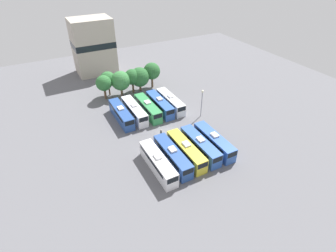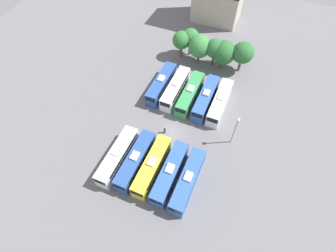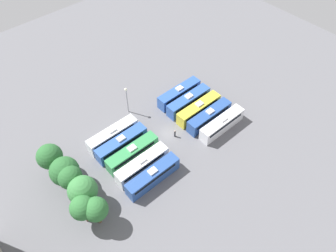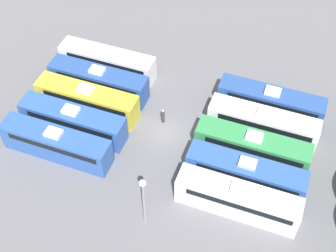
# 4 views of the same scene
# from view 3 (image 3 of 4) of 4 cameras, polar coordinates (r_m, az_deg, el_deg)

# --- Properties ---
(ground_plane) EXTENTS (118.85, 118.85, 0.00)m
(ground_plane) POSITION_cam_3_polar(r_m,az_deg,el_deg) (68.00, -0.07, -1.51)
(ground_plane) COLOR slate
(bus_0) EXTENTS (2.44, 11.12, 3.37)m
(bus_0) POSITION_cam_3_polar(r_m,az_deg,el_deg) (68.66, 9.36, 0.39)
(bus_0) COLOR silver
(bus_0) RESTS_ON ground_plane
(bus_1) EXTENTS (2.44, 11.12, 3.37)m
(bus_1) POSITION_cam_3_polar(r_m,az_deg,el_deg) (69.69, 7.18, 1.68)
(bus_1) COLOR #284C93
(bus_1) RESTS_ON ground_plane
(bus_2) EXTENTS (2.44, 11.12, 3.37)m
(bus_2) POSITION_cam_3_polar(r_m,az_deg,el_deg) (70.95, 5.36, 2.98)
(bus_2) COLOR gold
(bus_2) RESTS_ON ground_plane
(bus_3) EXTENTS (2.44, 11.12, 3.37)m
(bus_3) POSITION_cam_3_polar(r_m,az_deg,el_deg) (72.45, 3.58, 4.34)
(bus_3) COLOR #2D56A8
(bus_3) RESTS_ON ground_plane
(bus_4) EXTENTS (2.44, 11.12, 3.37)m
(bus_4) POSITION_cam_3_polar(r_m,az_deg,el_deg) (74.14, 1.94, 5.69)
(bus_4) COLOR #2D56A8
(bus_4) RESTS_ON ground_plane
(bus_5) EXTENTS (2.44, 11.12, 3.37)m
(bus_5) POSITION_cam_3_polar(r_m,az_deg,el_deg) (60.21, -2.70, -8.67)
(bus_5) COLOR #284C93
(bus_5) RESTS_ON ground_plane
(bus_6) EXTENTS (2.44, 11.12, 3.37)m
(bus_6) POSITION_cam_3_polar(r_m,az_deg,el_deg) (61.68, -4.55, -6.72)
(bus_6) COLOR white
(bus_6) RESTS_ON ground_plane
(bus_7) EXTENTS (2.44, 11.12, 3.37)m
(bus_7) POSITION_cam_3_polar(r_m,az_deg,el_deg) (63.41, -6.23, -4.69)
(bus_7) COLOR #338C4C
(bus_7) RESTS_ON ground_plane
(bus_8) EXTENTS (2.44, 11.12, 3.37)m
(bus_8) POSITION_cam_3_polar(r_m,az_deg,el_deg) (65.10, -8.09, -3.02)
(bus_8) COLOR #2D56A8
(bus_8) RESTS_ON ground_plane
(bus_9) EXTENTS (2.44, 11.12, 3.37)m
(bus_9) POSITION_cam_3_polar(r_m,az_deg,el_deg) (66.77, -9.61, -1.51)
(bus_9) COLOR silver
(bus_9) RESTS_ON ground_plane
(worker_person) EXTENTS (0.36, 0.36, 1.80)m
(worker_person) POSITION_cam_3_polar(r_m,az_deg,el_deg) (67.07, 1.20, -1.36)
(worker_person) COLOR #333338
(worker_person) RESTS_ON ground_plane
(light_pole) EXTENTS (0.60, 0.60, 6.91)m
(light_pole) POSITION_cam_3_polar(r_m,az_deg,el_deg) (69.56, -7.23, 5.22)
(light_pole) COLOR gray
(light_pole) RESTS_ON ground_plane
(tree_0) EXTENTS (4.08, 4.08, 6.55)m
(tree_0) POSITION_cam_3_polar(r_m,az_deg,el_deg) (54.95, -12.45, -14.01)
(tree_0) COLOR brown
(tree_0) RESTS_ON ground_plane
(tree_1) EXTENTS (4.11, 4.11, 6.71)m
(tree_1) POSITION_cam_3_polar(r_m,az_deg,el_deg) (55.39, -14.71, -13.62)
(tree_1) COLOR brown
(tree_1) RESTS_ON ground_plane
(tree_2) EXTENTS (5.10, 5.10, 6.86)m
(tree_2) POSITION_cam_3_polar(r_m,az_deg,el_deg) (57.35, -14.64, -10.81)
(tree_2) COLOR brown
(tree_2) RESTS_ON ground_plane
(tree_3) EXTENTS (4.23, 4.23, 6.70)m
(tree_3) POSITION_cam_3_polar(r_m,az_deg,el_deg) (58.97, -16.67, -8.59)
(tree_3) COLOR brown
(tree_3) RESTS_ON ground_plane
(tree_4) EXTENTS (5.29, 5.29, 6.73)m
(tree_4) POSITION_cam_3_polar(r_m,az_deg,el_deg) (60.57, -17.58, -7.52)
(tree_4) COLOR brown
(tree_4) RESTS_ON ground_plane
(tree_5) EXTENTS (4.69, 4.69, 7.20)m
(tree_5) POSITION_cam_3_polar(r_m,az_deg,el_deg) (62.34, -19.91, -5.03)
(tree_5) COLOR brown
(tree_5) RESTS_ON ground_plane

